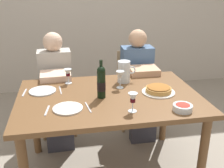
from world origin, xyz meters
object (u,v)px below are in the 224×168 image
(baked_tart, at_px, (158,90))
(salad_bowl, at_px, (183,107))
(water_pitcher, at_px, (124,73))
(dinner_plate_left_setting, at_px, (68,108))
(dining_table, at_px, (109,105))
(diner_right, at_px, (139,81))
(wine_glass_left_diner, at_px, (68,73))
(dinner_plate_right_setting, at_px, (43,91))
(chair_left, at_px, (57,89))
(diner_left, at_px, (56,86))
(wine_glass_right_diner, at_px, (120,76))
(chair_right, at_px, (134,83))
(wine_bottle, at_px, (101,82))
(wine_glass_centre, at_px, (133,99))

(baked_tart, distance_m, salad_bowl, 0.36)
(water_pitcher, height_order, baked_tart, water_pitcher)
(salad_bowl, xyz_separation_m, dinner_plate_left_setting, (-0.82, 0.18, -0.02))
(dining_table, bearing_deg, diner_right, 55.56)
(wine_glass_left_diner, xyz_separation_m, dinner_plate_right_setting, (-0.23, -0.16, -0.09))
(chair_left, bearing_deg, dinner_plate_left_setting, 93.40)
(wine_glass_left_diner, distance_m, diner_left, 0.41)
(baked_tart, xyz_separation_m, dinner_plate_right_setting, (-0.97, 0.20, -0.02))
(baked_tart, bearing_deg, wine_glass_right_diner, 150.71)
(wine_glass_left_diner, bearing_deg, dining_table, -46.72)
(water_pitcher, distance_m, chair_right, 0.75)
(diner_right, bearing_deg, dinner_plate_left_setting, 48.12)
(wine_glass_left_diner, bearing_deg, water_pitcher, -6.52)
(baked_tart, xyz_separation_m, salad_bowl, (0.06, -0.35, 0.00))
(baked_tart, bearing_deg, diner_right, 87.74)
(chair_right, bearing_deg, water_pitcher, 67.72)
(chair_left, bearing_deg, diner_left, 89.61)
(dinner_plate_right_setting, xyz_separation_m, diner_left, (0.10, 0.48, -0.15))
(wine_bottle, bearing_deg, baked_tart, 1.14)
(wine_bottle, distance_m, baked_tart, 0.50)
(wine_glass_left_diner, relative_size, wine_glass_centre, 0.95)
(dinner_plate_left_setting, xyz_separation_m, dinner_plate_right_setting, (-0.20, 0.38, 0.00))
(water_pitcher, relative_size, salad_bowl, 1.41)
(baked_tart, xyz_separation_m, diner_right, (0.03, 0.67, -0.17))
(dinner_plate_right_setting, bearing_deg, chair_left, 82.53)
(dinner_plate_right_setting, distance_m, chair_right, 1.25)
(salad_bowl, relative_size, wine_glass_right_diner, 0.92)
(wine_glass_centre, relative_size, diner_left, 0.12)
(wine_glass_right_diner, xyz_separation_m, diner_left, (-0.57, 0.51, -0.26))
(water_pitcher, xyz_separation_m, wine_glass_right_diner, (-0.07, -0.14, 0.02))
(baked_tart, bearing_deg, chair_right, 88.11)
(wine_glass_left_diner, height_order, dinner_plate_right_setting, wine_glass_left_diner)
(wine_bottle, xyz_separation_m, water_pitcher, (0.26, 0.31, -0.04))
(wine_bottle, bearing_deg, wine_glass_right_diner, 42.49)
(dinner_plate_right_setting, xyz_separation_m, chair_left, (0.09, 0.71, -0.27))
(dining_table, distance_m, wine_glass_left_diner, 0.51)
(wine_bottle, distance_m, wine_glass_right_diner, 0.26)
(wine_glass_right_diner, xyz_separation_m, dinner_plate_left_setting, (-0.47, -0.34, -0.11))
(wine_glass_right_diner, relative_size, diner_left, 0.13)
(wine_glass_right_diner, bearing_deg, diner_left, 138.22)
(chair_left, bearing_deg, dining_table, 114.69)
(dining_table, distance_m, chair_left, 1.01)
(wine_bottle, relative_size, salad_bowl, 2.20)
(water_pitcher, bearing_deg, wine_glass_left_diner, 173.48)
(wine_glass_centre, xyz_separation_m, chair_right, (0.33, 1.21, -0.36))
(wine_glass_left_diner, distance_m, wine_glass_centre, 0.79)
(chair_left, relative_size, diner_left, 0.75)
(dinner_plate_left_setting, relative_size, chair_left, 0.26)
(baked_tart, xyz_separation_m, chair_right, (0.03, 0.91, -0.29))
(dining_table, height_order, wine_bottle, wine_bottle)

